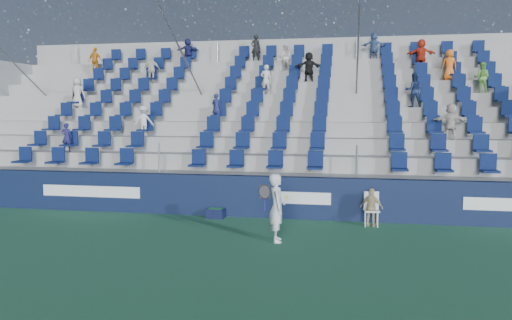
% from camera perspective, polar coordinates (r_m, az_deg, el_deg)
% --- Properties ---
extents(ground, '(70.00, 70.00, 0.00)m').
position_cam_1_polar(ground, '(11.69, -3.54, -9.63)').
color(ground, '#2C6845').
rests_on(ground, ground).
extents(sponsor_wall, '(24.00, 0.32, 1.20)m').
position_cam_1_polar(sponsor_wall, '(14.57, -0.51, -4.16)').
color(sponsor_wall, '#0F1837').
rests_on(sponsor_wall, ground).
extents(grandstand, '(24.00, 8.17, 6.63)m').
position_cam_1_polar(grandstand, '(19.40, 2.39, 2.84)').
color(grandstand, '#979792').
rests_on(grandstand, ground).
extents(tennis_player, '(0.69, 0.67, 1.62)m').
position_cam_1_polar(tennis_player, '(11.79, 2.40, -5.45)').
color(tennis_player, silver).
rests_on(tennis_player, ground).
extents(line_judge_chair, '(0.44, 0.45, 0.91)m').
position_cam_1_polar(line_judge_chair, '(13.83, 13.05, -5.18)').
color(line_judge_chair, white).
rests_on(line_judge_chair, ground).
extents(line_judge, '(0.65, 0.42, 1.03)m').
position_cam_1_polar(line_judge, '(13.69, 13.07, -5.30)').
color(line_judge, tan).
rests_on(line_judge, ground).
extents(ball_bin, '(0.52, 0.37, 0.28)m').
position_cam_1_polar(ball_bin, '(14.49, -4.64, -6.04)').
color(ball_bin, black).
rests_on(ball_bin, ground).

